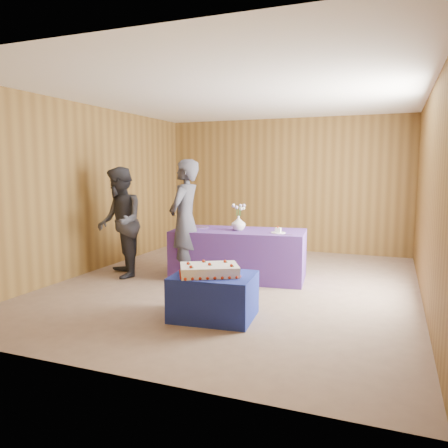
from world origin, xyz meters
The scene contains 13 objects.
ground centered at (0.00, 0.00, 0.00)m, with size 6.00×6.00×0.00m, color gray.
room_shell centered at (0.00, 0.00, 1.80)m, with size 5.04×6.04×2.72m.
cake_table centered at (0.25, -1.42, 0.25)m, with size 0.90×0.70×0.50m, color #1C249A.
serving_table centered at (-0.09, 0.40, 0.38)m, with size 2.00×0.90×0.75m, color #492F81.
sheet_cake centered at (0.22, -1.46, 0.56)m, with size 0.79×0.71×0.15m.
vase centered at (-0.08, 0.36, 0.86)m, with size 0.21×0.21×0.22m, color silver.
flower_spray centered at (-0.08, 0.36, 1.11)m, with size 0.22×0.22×0.17m.
platter centered at (-0.76, 0.39, 0.76)m, with size 0.33×0.33×0.02m, color #64468C.
plate centered at (0.55, 0.31, 0.76)m, with size 0.21×0.21×0.01m, color white.
cake_slice centered at (0.55, 0.30, 0.80)m, with size 0.08×0.07×0.09m.
knife centered at (0.67, 0.21, 0.75)m, with size 0.26×0.02×0.00m, color silver.
guest_left centered at (-0.81, 0.00, 0.91)m, with size 0.66×0.44×1.82m, color #3B3B46.
guest_right centered at (-1.84, -0.17, 0.86)m, with size 0.83×0.65×1.72m, color #32343C.
Camera 1 is at (2.09, -5.84, 1.68)m, focal length 35.00 mm.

